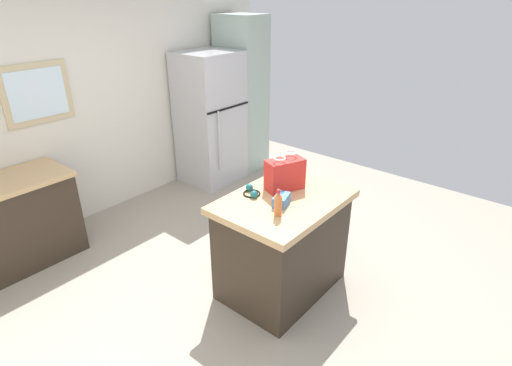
{
  "coord_description": "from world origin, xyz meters",
  "views": [
    {
      "loc": [
        -2.34,
        -2.08,
        2.49
      ],
      "look_at": [
        0.11,
        -0.04,
        0.97
      ],
      "focal_mm": 28.65,
      "sensor_mm": 36.0,
      "label": 1
    }
  ],
  "objects_px": {
    "tall_cabinet": "(242,95)",
    "shopping_bag": "(285,174)",
    "bottle": "(278,204)",
    "ear_defenders": "(252,192)",
    "refrigerator": "(210,119)",
    "kitchen_island": "(282,244)",
    "small_box": "(281,200)"
  },
  "relations": [
    {
      "from": "refrigerator",
      "to": "ear_defenders",
      "type": "bearing_deg",
      "value": -125.88
    },
    {
      "from": "shopping_bag",
      "to": "bottle",
      "type": "xyz_separation_m",
      "value": [
        -0.4,
        -0.24,
        -0.04
      ]
    },
    {
      "from": "tall_cabinet",
      "to": "bottle",
      "type": "xyz_separation_m",
      "value": [
        -2.19,
        -2.32,
        -0.08
      ]
    },
    {
      "from": "small_box",
      "to": "kitchen_island",
      "type": "bearing_deg",
      "value": 26.1
    },
    {
      "from": "kitchen_island",
      "to": "small_box",
      "type": "distance_m",
      "value": 0.51
    },
    {
      "from": "tall_cabinet",
      "to": "shopping_bag",
      "type": "height_order",
      "value": "tall_cabinet"
    },
    {
      "from": "bottle",
      "to": "ear_defenders",
      "type": "relative_size",
      "value": 1.06
    },
    {
      "from": "tall_cabinet",
      "to": "bottle",
      "type": "bearing_deg",
      "value": -133.36
    },
    {
      "from": "kitchen_island",
      "to": "bottle",
      "type": "xyz_separation_m",
      "value": [
        -0.25,
        -0.13,
        0.55
      ]
    },
    {
      "from": "kitchen_island",
      "to": "small_box",
      "type": "relative_size",
      "value": 6.41
    },
    {
      "from": "kitchen_island",
      "to": "shopping_bag",
      "type": "distance_m",
      "value": 0.62
    },
    {
      "from": "refrigerator",
      "to": "tall_cabinet",
      "type": "xyz_separation_m",
      "value": [
        0.65,
        0.0,
        0.21
      ]
    },
    {
      "from": "small_box",
      "to": "ear_defenders",
      "type": "relative_size",
      "value": 0.84
    },
    {
      "from": "bottle",
      "to": "ear_defenders",
      "type": "bearing_deg",
      "value": 69.81
    },
    {
      "from": "shopping_bag",
      "to": "small_box",
      "type": "height_order",
      "value": "shopping_bag"
    },
    {
      "from": "ear_defenders",
      "to": "small_box",
      "type": "bearing_deg",
      "value": -87.7
    },
    {
      "from": "bottle",
      "to": "refrigerator",
      "type": "bearing_deg",
      "value": 56.4
    },
    {
      "from": "refrigerator",
      "to": "ear_defenders",
      "type": "xyz_separation_m",
      "value": [
        -1.4,
        -1.93,
        0.05
      ]
    },
    {
      "from": "kitchen_island",
      "to": "tall_cabinet",
      "type": "relative_size",
      "value": 0.51
    },
    {
      "from": "tall_cabinet",
      "to": "bottle",
      "type": "height_order",
      "value": "tall_cabinet"
    },
    {
      "from": "shopping_bag",
      "to": "small_box",
      "type": "xyz_separation_m",
      "value": [
        -0.25,
        -0.15,
        -0.1
      ]
    },
    {
      "from": "kitchen_island",
      "to": "ear_defenders",
      "type": "xyz_separation_m",
      "value": [
        -0.11,
        0.25,
        0.48
      ]
    },
    {
      "from": "kitchen_island",
      "to": "tall_cabinet",
      "type": "bearing_deg",
      "value": 48.5
    },
    {
      "from": "refrigerator",
      "to": "bottle",
      "type": "distance_m",
      "value": 2.78
    },
    {
      "from": "kitchen_island",
      "to": "shopping_bag",
      "type": "xyz_separation_m",
      "value": [
        0.15,
        0.11,
        0.59
      ]
    },
    {
      "from": "small_box",
      "to": "bottle",
      "type": "relative_size",
      "value": 0.79
    },
    {
      "from": "shopping_bag",
      "to": "bottle",
      "type": "height_order",
      "value": "shopping_bag"
    },
    {
      "from": "refrigerator",
      "to": "ear_defenders",
      "type": "distance_m",
      "value": 2.38
    },
    {
      "from": "small_box",
      "to": "ear_defenders",
      "type": "distance_m",
      "value": 0.3
    },
    {
      "from": "tall_cabinet",
      "to": "ear_defenders",
      "type": "xyz_separation_m",
      "value": [
        -2.04,
        -1.93,
        -0.15
      ]
    },
    {
      "from": "refrigerator",
      "to": "ear_defenders",
      "type": "height_order",
      "value": "refrigerator"
    },
    {
      "from": "ear_defenders",
      "to": "refrigerator",
      "type": "bearing_deg",
      "value": 54.12
    }
  ]
}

